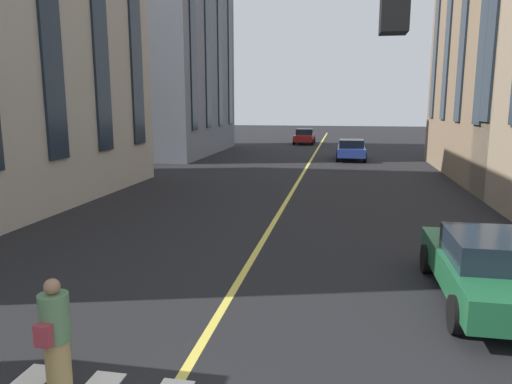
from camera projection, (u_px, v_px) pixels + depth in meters
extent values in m
cube|color=#D8C64C|center=(298.00, 181.00, 23.11)|extent=(80.00, 0.16, 0.01)
cube|color=#B21E1E|center=(304.00, 138.00, 44.65)|extent=(3.90, 1.75, 0.55)
cube|color=#19232D|center=(305.00, 132.00, 44.73)|extent=(1.64, 1.54, 0.55)
cylinder|color=black|center=(312.00, 142.00, 43.30)|extent=(0.60, 0.21, 0.60)
cylinder|color=black|center=(294.00, 142.00, 43.60)|extent=(0.60, 0.21, 0.60)
cylinder|color=black|center=(314.00, 140.00, 45.79)|extent=(0.60, 0.21, 0.60)
cylinder|color=black|center=(297.00, 140.00, 46.09)|extent=(0.60, 0.21, 0.60)
cube|color=#1E6038|center=(489.00, 272.00, 8.99)|extent=(4.40, 1.80, 0.55)
cube|color=#19232D|center=(495.00, 249.00, 8.69)|extent=(1.85, 1.58, 0.50)
cylinder|color=black|center=(427.00, 259.00, 10.60)|extent=(0.64, 0.22, 0.64)
cylinder|color=black|center=(511.00, 263.00, 10.29)|extent=(0.64, 0.22, 0.64)
cylinder|color=black|center=(457.00, 315.00, 7.79)|extent=(0.64, 0.22, 0.64)
cube|color=navy|center=(351.00, 151.00, 32.08)|extent=(4.40, 1.80, 0.55)
cube|color=#19232D|center=(351.00, 143.00, 31.77)|extent=(1.85, 1.58, 0.50)
cylinder|color=black|center=(338.00, 152.00, 33.68)|extent=(0.64, 0.22, 0.64)
cylinder|color=black|center=(363.00, 153.00, 33.38)|extent=(0.64, 0.22, 0.64)
cylinder|color=black|center=(338.00, 157.00, 30.88)|extent=(0.64, 0.22, 0.64)
cylinder|color=black|center=(365.00, 157.00, 30.57)|extent=(0.64, 0.22, 0.64)
cylinder|color=#997F4C|center=(59.00, 366.00, 6.17)|extent=(0.32, 0.32, 0.74)
cylinder|color=#4C724C|center=(55.00, 317.00, 6.05)|extent=(0.38, 0.38, 0.63)
sphere|color=#8C664C|center=(52.00, 286.00, 5.97)|extent=(0.20, 0.20, 0.20)
cube|color=maroon|center=(43.00, 336.00, 5.83)|extent=(0.12, 0.20, 0.28)
sphere|color=green|center=(394.00, 19.00, 5.24)|extent=(0.18, 0.18, 0.18)
cube|color=#19232D|center=(48.00, 4.00, 15.33)|extent=(1.10, 0.10, 10.08)
cube|color=#19232D|center=(99.00, 21.00, 18.52)|extent=(1.10, 0.10, 10.08)
cube|color=#19232D|center=(135.00, 33.00, 21.71)|extent=(1.10, 0.10, 10.08)
cube|color=slate|center=(146.00, 55.00, 35.74)|extent=(13.32, 10.51, 14.61)
cube|color=#19232D|center=(193.00, 41.00, 29.91)|extent=(1.10, 0.10, 11.11)
cube|color=#19232D|center=(208.00, 47.00, 33.13)|extent=(1.10, 0.10, 11.11)
cube|color=#19232D|center=(220.00, 52.00, 36.35)|extent=(1.10, 0.10, 11.11)
cube|color=#19232D|center=(230.00, 57.00, 39.57)|extent=(1.10, 0.10, 11.11)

